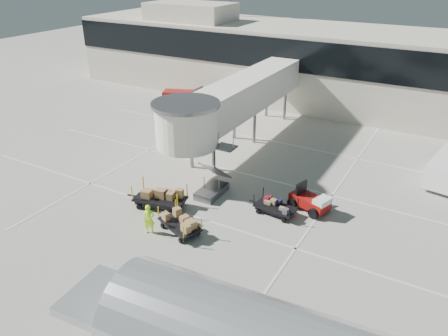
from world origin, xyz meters
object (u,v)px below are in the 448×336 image
Objects in this scene: box_cart_near at (179,224)px; belt_loader at (182,98)px; box_cart_far at (160,199)px; baggage_tug at (310,201)px; suitcase_cart at (275,207)px; ground_worker at (149,219)px.

belt_loader is at bearing 145.20° from box_cart_near.
box_cart_far is 21.97m from belt_loader.
baggage_tug is at bearing 67.12° from box_cart_near.
baggage_tug is 24.51m from belt_loader.
suitcase_cart is at bearing 69.19° from box_cart_near.
baggage_tug is at bearing 11.15° from ground_worker.
baggage_tug is 0.86× the size of suitcase_cart.
box_cart_far is (-8.72, -4.64, -0.01)m from baggage_tug.
suitcase_cart is 7.54m from box_cart_far.
belt_loader is (-18.11, 15.82, 0.33)m from suitcase_cart.
baggage_tug is 0.63× the size of belt_loader.
ground_worker is at bearing -129.53° from suitcase_cart.
belt_loader reaches higher than ground_worker.
baggage_tug is 10.48m from ground_worker.
belt_loader reaches higher than box_cart_near.
box_cart_far is (-6.89, -3.07, 0.15)m from suitcase_cart.
ground_worker reaches higher than baggage_tug.
box_cart_near is 0.82× the size of box_cart_far.
box_cart_near is 1.87× the size of ground_worker.
belt_loader is (-19.94, 14.25, 0.17)m from baggage_tug.
box_cart_far is at bearing -150.77° from suitcase_cart.
box_cart_near is (-6.05, -6.27, -0.12)m from baggage_tug.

